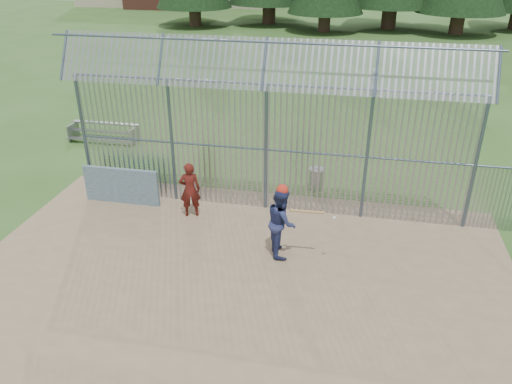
% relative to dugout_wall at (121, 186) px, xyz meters
% --- Properties ---
extents(ground, '(120.00, 120.00, 0.00)m').
position_rel_dugout_wall_xyz_m(ground, '(4.60, -2.90, -0.62)').
color(ground, '#2D511E').
rests_on(ground, ground).
extents(dirt_infield, '(14.00, 10.00, 0.02)m').
position_rel_dugout_wall_xyz_m(dirt_infield, '(4.60, -3.40, -0.61)').
color(dirt_infield, '#756047').
rests_on(dirt_infield, ground).
extents(dugout_wall, '(2.50, 0.12, 1.20)m').
position_rel_dugout_wall_xyz_m(dugout_wall, '(0.00, 0.00, 0.00)').
color(dugout_wall, '#38566B').
rests_on(dugout_wall, dirt_infield).
extents(batter, '(0.96, 1.10, 1.92)m').
position_rel_dugout_wall_xyz_m(batter, '(5.49, -1.87, 0.36)').
color(batter, navy).
rests_on(batter, dirt_infield).
extents(onlooker, '(0.74, 0.59, 1.75)m').
position_rel_dugout_wall_xyz_m(onlooker, '(2.44, -0.36, 0.28)').
color(onlooker, maroon).
rests_on(onlooker, dirt_infield).
extents(bg_kid_standing, '(0.76, 0.56, 1.43)m').
position_rel_dugout_wall_xyz_m(bg_kid_standing, '(8.06, 14.94, 0.09)').
color(bg_kid_standing, gray).
rests_on(bg_kid_standing, ground).
extents(batting_gear, '(1.57, 0.53, 0.68)m').
position_rel_dugout_wall_xyz_m(batting_gear, '(5.60, -1.90, 1.23)').
color(batting_gear, red).
rests_on(batting_gear, ground).
extents(trash_can, '(0.56, 0.56, 0.82)m').
position_rel_dugout_wall_xyz_m(trash_can, '(6.05, 2.31, -0.24)').
color(trash_can, gray).
rests_on(trash_can, ground).
extents(bleacher, '(3.00, 0.95, 0.72)m').
position_rel_dugout_wall_xyz_m(bleacher, '(-3.21, 5.05, -0.21)').
color(bleacher, gray).
rests_on(bleacher, ground).
extents(backstop_fence, '(20.09, 0.81, 5.30)m').
position_rel_dugout_wall_xyz_m(backstop_fence, '(6.41, 0.53, 1.74)').
color(backstop_fence, '#47566B').
rests_on(backstop_fence, ground).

